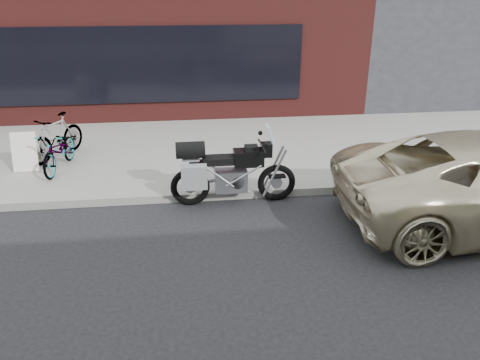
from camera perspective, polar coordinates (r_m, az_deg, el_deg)
near_sidewalk at (r=11.45m, az=-5.40°, el=4.23°), size 44.00×6.00×0.15m
storefront at (r=17.97m, az=-13.17°, el=17.74°), size 14.00×10.07×4.50m
neighbour_building at (r=20.57m, az=24.34°, el=19.12°), size 10.00×10.00×6.00m
motorcycle at (r=8.35m, az=-1.78°, el=1.02°), size 2.29×0.75×1.45m
bicycle_front at (r=10.29m, az=-21.17°, el=3.40°), size 0.77×1.64×0.83m
bicycle_rear at (r=11.00m, az=-21.43°, el=4.95°), size 1.17×1.62×0.96m
sandwich_sign at (r=10.61m, az=-24.67°, el=3.29°), size 0.52×0.48×0.79m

